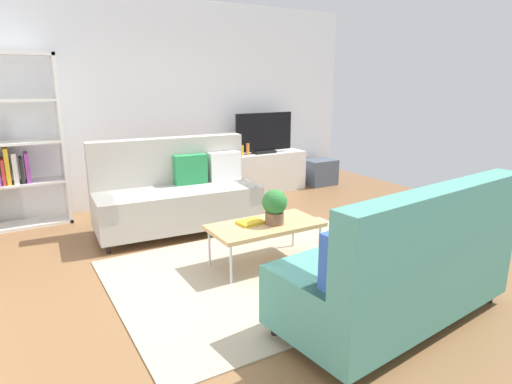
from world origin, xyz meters
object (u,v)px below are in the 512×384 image
table_book_0 (250,222)px  bottle_1 (248,149)px  bottle_0 (242,150)px  couch_beige (177,194)px  tv_console (263,172)px  vase_0 (230,150)px  bookshelf (10,149)px  tv (264,134)px  potted_plant (275,205)px  coffee_table (265,226)px  couch_green (401,268)px  storage_trunk (320,172)px

table_book_0 → bottle_1: bottle_1 is taller
bottle_0 → couch_beige: bearing=-144.8°
tv_console → vase_0: bearing=175.1°
tv_console → bookshelf: bookshelf is taller
tv → potted_plant: bearing=-119.4°
couch_beige → potted_plant: (0.46, -1.46, 0.16)m
bottle_0 → bottle_1: 0.10m
coffee_table → couch_green: bearing=-78.5°
tv_console → couch_green: bearing=-107.1°
tv_console → table_book_0: (-1.62, -2.41, 0.11)m
couch_beige → table_book_0: couch_beige is taller
bookshelf → coffee_table: bearing=-50.9°
tv_console → bookshelf: 3.60m
couch_green → bottle_0: couch_green is taller
couch_green → potted_plant: couch_green is taller
couch_beige → potted_plant: couch_beige is taller
couch_green → tv_console: (1.21, 3.92, -0.13)m
table_book_0 → potted_plant: bearing=-31.8°
coffee_table → bottle_1: bearing=64.2°
tv_console → table_book_0: size_ratio=5.83×
potted_plant → coffee_table: bearing=151.6°
couch_beige → couch_green: (0.67, -2.84, 0.00)m
bookshelf → bottle_0: bearing=-1.1°
tv → tv_console: bearing=90.0°
vase_0 → table_book_0: bearing=-112.9°
bookshelf → potted_plant: 3.34m
storage_trunk → bottle_1: bottle_1 is taller
bookshelf → table_book_0: size_ratio=8.75×
coffee_table → storage_trunk: (2.60, 2.39, -0.17)m
bookshelf → storage_trunk: (4.64, -0.12, -0.75)m
couch_beige → table_book_0: 1.36m
bottle_0 → table_book_0: bearing=-117.0°
tv_console → tv: tv is taller
couch_beige → storage_trunk: bearing=-158.2°
storage_trunk → couch_beige: bearing=-161.9°
potted_plant → bottle_1: bottle_1 is taller
tv → vase_0: bearing=173.1°
tv → bottle_0: size_ratio=6.17×
tv_console → storage_trunk: (1.10, -0.10, -0.10)m
couch_beige → bookshelf: size_ratio=0.93×
couch_green → couch_beige: bearing=97.2°
bookshelf → couch_green: bearing=-59.3°
potted_plant → vase_0: size_ratio=2.09×
tv → vase_0: tv is taller
tv → bottle_0: tv is taller
couch_green → tv_console: 4.10m
tv → vase_0: (-0.58, 0.07, -0.23)m
tv → coffee_table: bearing=-121.2°
tv → vase_0: size_ratio=6.10×
table_book_0 → bottle_0: 2.68m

